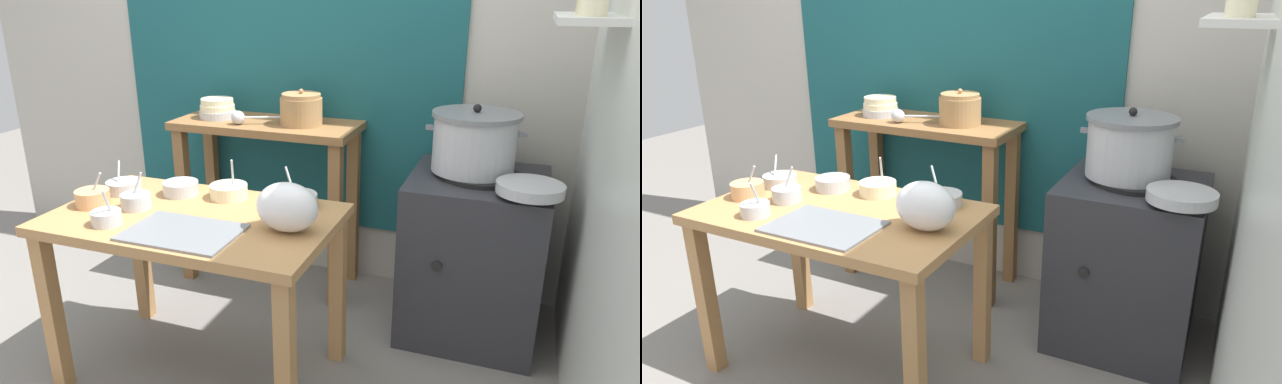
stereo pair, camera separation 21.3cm
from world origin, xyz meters
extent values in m
plane|color=gray|center=(0.00, 0.00, 0.00)|extent=(9.00, 9.00, 0.00)
cube|color=#B2ADA3|center=(0.10, 1.10, 1.30)|extent=(4.40, 0.10, 2.60)
cube|color=#195156|center=(-0.15, 1.04, 1.35)|extent=(1.90, 0.02, 2.10)
cube|color=silver|center=(1.40, 0.20, 1.30)|extent=(0.10, 3.20, 2.60)
cube|color=silver|center=(1.25, 0.40, 1.45)|extent=(0.20, 0.56, 0.02)
cylinder|color=beige|center=(1.25, 0.25, 1.50)|extent=(0.09, 0.09, 0.08)
cylinder|color=#E5C684|center=(1.25, 0.40, 1.50)|extent=(0.08, 0.08, 0.08)
cube|color=#B27F4C|center=(-0.07, -0.03, 0.70)|extent=(1.10, 0.66, 0.04)
cube|color=#B27F4C|center=(-0.57, -0.31, 0.34)|extent=(0.06, 0.06, 0.68)
cube|color=#B27F4C|center=(0.43, -0.31, 0.34)|extent=(0.06, 0.06, 0.68)
cube|color=#B27F4C|center=(-0.57, 0.25, 0.34)|extent=(0.06, 0.06, 0.68)
cube|color=#B27F4C|center=(0.43, 0.25, 0.34)|extent=(0.06, 0.06, 0.68)
cube|color=olive|center=(-0.16, 0.83, 0.88)|extent=(0.96, 0.40, 0.04)
cube|color=olive|center=(-0.59, 0.68, 0.43)|extent=(0.06, 0.06, 0.86)
cube|color=olive|center=(0.27, 0.68, 0.43)|extent=(0.06, 0.06, 0.86)
cube|color=olive|center=(-0.59, 0.98, 0.43)|extent=(0.06, 0.06, 0.86)
cube|color=olive|center=(0.27, 0.98, 0.43)|extent=(0.06, 0.06, 0.86)
cube|color=#2D2D33|center=(0.94, 0.70, 0.38)|extent=(0.60, 0.60, 0.76)
cylinder|color=black|center=(0.94, 0.70, 0.77)|extent=(0.36, 0.36, 0.02)
cylinder|color=black|center=(0.82, 0.40, 0.45)|extent=(0.04, 0.02, 0.04)
cylinder|color=#B7BABF|center=(0.90, 0.72, 0.90)|extent=(0.36, 0.36, 0.24)
cylinder|color=slate|center=(0.90, 0.72, 1.03)|extent=(0.38, 0.38, 0.02)
sphere|color=black|center=(0.90, 0.72, 1.06)|extent=(0.04, 0.04, 0.04)
cube|color=slate|center=(0.70, 0.72, 0.96)|extent=(0.04, 0.02, 0.02)
cube|color=slate|center=(1.09, 0.72, 0.96)|extent=(0.04, 0.02, 0.02)
cylinder|color=#A37A4C|center=(0.04, 0.83, 0.97)|extent=(0.21, 0.21, 0.14)
cylinder|color=#A37A4C|center=(0.04, 0.83, 1.05)|extent=(0.19, 0.19, 0.02)
sphere|color=#A37A4C|center=(0.04, 0.83, 1.07)|extent=(0.02, 0.02, 0.02)
cylinder|color=#B7BABF|center=(-0.44, 0.83, 0.92)|extent=(0.19, 0.19, 0.04)
cylinder|color=beige|center=(-0.44, 0.83, 0.95)|extent=(0.18, 0.18, 0.03)
cylinder|color=beige|center=(-0.44, 0.83, 0.99)|extent=(0.17, 0.17, 0.03)
sphere|color=#B7BABF|center=(-0.26, 0.72, 0.94)|extent=(0.07, 0.07, 0.07)
cylinder|color=#B7BABF|center=(-0.12, 0.78, 0.94)|extent=(0.22, 0.10, 0.01)
cube|color=slate|center=(-0.01, -0.20, 0.72)|extent=(0.40, 0.28, 0.01)
ellipsoid|color=white|center=(0.33, -0.05, 0.81)|extent=(0.23, 0.16, 0.18)
cylinder|color=#B7BABF|center=(1.14, 0.49, 0.80)|extent=(0.26, 0.26, 0.04)
cylinder|color=#B7BABF|center=(-0.32, -0.05, 0.75)|extent=(0.12, 0.12, 0.06)
cylinder|color=#337238|center=(-0.32, -0.05, 0.77)|extent=(0.10, 0.10, 0.01)
cylinder|color=#B7BABF|center=(-0.33, -0.03, 0.79)|extent=(0.06, 0.03, 0.14)
cylinder|color=beige|center=(-0.03, 0.19, 0.75)|extent=(0.16, 0.16, 0.06)
cylinder|color=beige|center=(-0.03, 0.19, 0.77)|extent=(0.13, 0.13, 0.01)
cylinder|color=#B7BABF|center=(-0.02, 0.20, 0.81)|extent=(0.04, 0.06, 0.17)
cylinder|color=#B7BABF|center=(-0.49, 0.09, 0.75)|extent=(0.15, 0.15, 0.05)
cylinder|color=#337238|center=(-0.49, 0.09, 0.76)|extent=(0.12, 0.12, 0.01)
cylinder|color=#B7BABF|center=(-0.50, 0.09, 0.79)|extent=(0.04, 0.08, 0.13)
cylinder|color=#B7BABF|center=(-0.32, -0.22, 0.75)|extent=(0.11, 0.11, 0.05)
cylinder|color=maroon|center=(-0.32, -0.22, 0.77)|extent=(0.09, 0.09, 0.01)
cylinder|color=#B7BABF|center=(-0.31, -0.22, 0.79)|extent=(0.03, 0.08, 0.14)
cylinder|color=#B7BABF|center=(0.27, 0.19, 0.75)|extent=(0.17, 0.17, 0.05)
cylinder|color=#337238|center=(0.27, 0.19, 0.77)|extent=(0.14, 0.14, 0.01)
cylinder|color=#B7BABF|center=(0.26, 0.17, 0.80)|extent=(0.09, 0.06, 0.16)
cylinder|color=tan|center=(-0.50, -0.08, 0.75)|extent=(0.13, 0.13, 0.07)
cylinder|color=#337238|center=(-0.50, -0.08, 0.78)|extent=(0.11, 0.11, 0.01)
cylinder|color=#B7BABF|center=(-0.50, -0.07, 0.79)|extent=(0.09, 0.02, 0.14)
cylinder|color=#B7BABF|center=(-0.24, 0.16, 0.75)|extent=(0.15, 0.15, 0.06)
cylinder|color=brown|center=(-0.24, 0.16, 0.77)|extent=(0.13, 0.13, 0.01)
camera|label=1|loc=(1.09, -1.77, 1.54)|focal=31.73mm
camera|label=2|loc=(1.28, -1.68, 1.54)|focal=31.73mm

